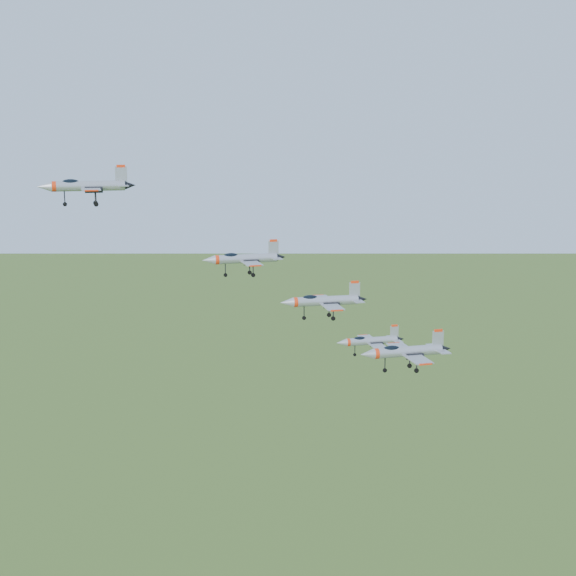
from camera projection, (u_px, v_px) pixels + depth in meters
name	position (u px, v px, depth m)	size (l,w,h in m)	color
jet_lead	(86.00, 186.00, 112.55)	(13.61, 11.38, 3.64)	#9DA0A9
jet_left_high	(243.00, 258.00, 108.29)	(11.60, 9.68, 3.10)	#9DA0A9
jet_right_high	(323.00, 301.00, 101.16)	(11.33, 9.54, 3.05)	#9DA0A9
jet_left_low	(370.00, 341.00, 125.78)	(11.24, 9.42, 3.01)	#9DA0A9
jet_right_low	(405.00, 351.00, 106.21)	(12.92, 10.82, 3.46)	#9DA0A9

